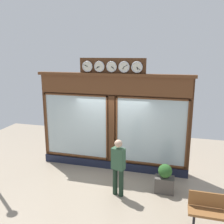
% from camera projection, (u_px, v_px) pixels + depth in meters
% --- Properties ---
extents(ground_plane, '(14.00, 14.00, 0.00)m').
position_uv_depth(ground_plane, '(83.00, 217.00, 6.26)').
color(ground_plane, gray).
extents(shop_facade, '(5.31, 0.42, 3.87)m').
position_uv_depth(shop_facade, '(113.00, 121.00, 8.61)').
color(shop_facade, '#4C2B16').
rests_on(shop_facade, ground_plane).
extents(pedestrian, '(0.41, 0.32, 1.69)m').
position_uv_depth(pedestrian, '(118.00, 165.00, 7.04)').
color(pedestrian, '#1C2F21').
rests_on(pedestrian, ground_plane).
extents(planter_box, '(0.56, 0.36, 0.47)m').
position_uv_depth(planter_box, '(164.00, 185.00, 7.36)').
color(planter_box, '#4C4742').
rests_on(planter_box, ground_plane).
extents(planter_shrub, '(0.41, 0.41, 0.41)m').
position_uv_depth(planter_shrub, '(165.00, 171.00, 7.25)').
color(planter_shrub, '#285623').
rests_on(planter_shrub, planter_box).
extents(street_bench, '(1.40, 0.40, 0.87)m').
position_uv_depth(street_bench, '(220.00, 210.00, 5.68)').
color(street_bench, brown).
rests_on(street_bench, ground_plane).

